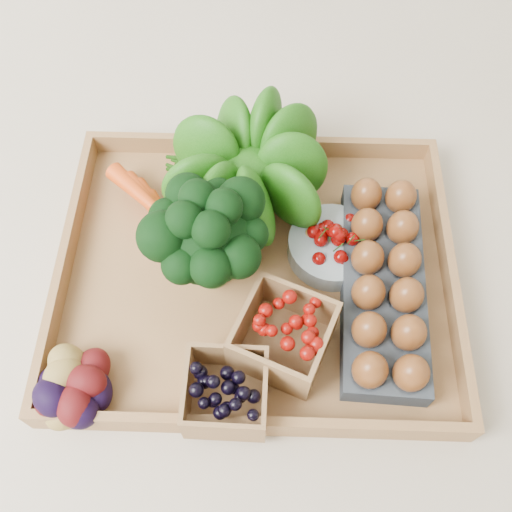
{
  "coord_description": "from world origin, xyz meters",
  "views": [
    {
      "loc": [
        0.01,
        -0.39,
        0.73
      ],
      "look_at": [
        0.0,
        0.0,
        0.06
      ],
      "focal_mm": 40.0,
      "sensor_mm": 36.0,
      "label": 1
    }
  ],
  "objects_px": {
    "broccoli": "(209,251)",
    "egg_carton": "(382,287)",
    "cherry_bowl": "(332,247)",
    "tray": "(256,274)"
  },
  "relations": [
    {
      "from": "broccoli",
      "to": "egg_carton",
      "type": "height_order",
      "value": "broccoli"
    },
    {
      "from": "broccoli",
      "to": "egg_carton",
      "type": "relative_size",
      "value": 0.52
    },
    {
      "from": "broccoli",
      "to": "cherry_bowl",
      "type": "relative_size",
      "value": 1.29
    },
    {
      "from": "broccoli",
      "to": "egg_carton",
      "type": "distance_m",
      "value": 0.24
    },
    {
      "from": "tray",
      "to": "egg_carton",
      "type": "distance_m",
      "value": 0.18
    },
    {
      "from": "tray",
      "to": "cherry_bowl",
      "type": "height_order",
      "value": "cherry_bowl"
    },
    {
      "from": "broccoli",
      "to": "tray",
      "type": "bearing_deg",
      "value": 5.05
    },
    {
      "from": "tray",
      "to": "egg_carton",
      "type": "height_order",
      "value": "egg_carton"
    },
    {
      "from": "broccoli",
      "to": "cherry_bowl",
      "type": "height_order",
      "value": "broccoli"
    },
    {
      "from": "egg_carton",
      "to": "cherry_bowl",
      "type": "bearing_deg",
      "value": 139.26
    }
  ]
}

